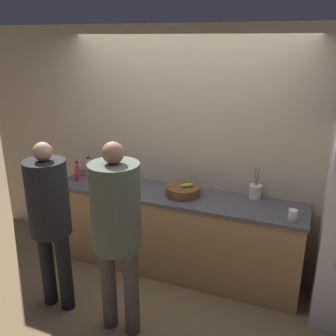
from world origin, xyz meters
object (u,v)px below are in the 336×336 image
(fruit_bowl, at_px, (183,191))
(bottle_red, at_px, (78,173))
(person_left, at_px, (50,213))
(bottle_clear, at_px, (89,169))
(utensil_crock, at_px, (255,191))
(cup_white, at_px, (293,215))
(person_center, at_px, (116,221))

(fruit_bowl, relative_size, bottle_red, 1.56)
(fruit_bowl, bearing_deg, bottle_red, -178.35)
(person_left, relative_size, bottle_clear, 6.79)
(person_left, height_order, bottle_clear, person_left)
(bottle_clear, bearing_deg, utensil_crock, 3.18)
(utensil_crock, bearing_deg, cup_white, -43.49)
(fruit_bowl, height_order, bottle_red, bottle_red)
(fruit_bowl, xyz_separation_m, cup_white, (1.10, -0.16, -0.00))
(person_center, bearing_deg, cup_white, 33.46)
(fruit_bowl, xyz_separation_m, bottle_red, (-1.27, -0.04, 0.04))
(fruit_bowl, distance_m, utensil_crock, 0.74)
(person_left, xyz_separation_m, cup_white, (2.01, 0.81, -0.02))
(utensil_crock, height_order, cup_white, utensil_crock)
(cup_white, bearing_deg, person_center, -146.54)
(utensil_crock, height_order, bottle_clear, utensil_crock)
(person_left, xyz_separation_m, fruit_bowl, (0.92, 0.97, -0.02))
(person_left, relative_size, person_center, 0.95)
(bottle_clear, distance_m, bottle_red, 0.16)
(person_left, height_order, utensil_crock, person_left)
(person_left, xyz_separation_m, bottle_red, (-0.35, 0.93, 0.02))
(person_center, bearing_deg, bottle_clear, 131.76)
(fruit_bowl, xyz_separation_m, utensil_crock, (0.70, 0.22, 0.02))
(fruit_bowl, height_order, bottle_clear, bottle_clear)
(person_left, relative_size, utensil_crock, 5.24)
(utensil_crock, xyz_separation_m, bottle_red, (-1.97, -0.25, 0.01))
(person_left, bearing_deg, bottle_red, 110.73)
(person_center, bearing_deg, bottle_red, 137.35)
(utensil_crock, bearing_deg, bottle_red, -172.63)
(person_left, relative_size, bottle_red, 7.20)
(fruit_bowl, relative_size, cup_white, 3.53)
(person_center, height_order, bottle_clear, person_center)
(bottle_clear, bearing_deg, cup_white, -6.64)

